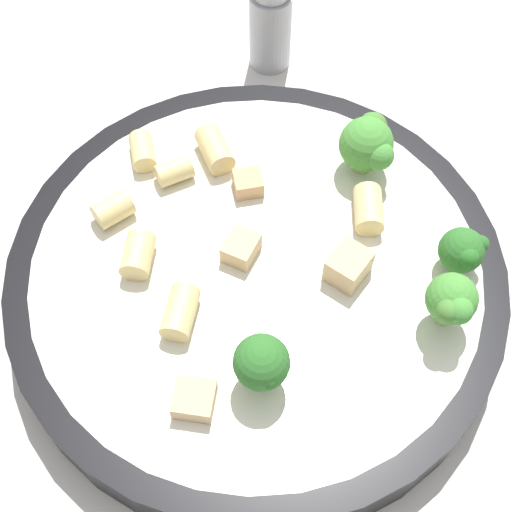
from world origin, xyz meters
The scene contains 18 objects.
ground_plane centered at (0.00, 0.00, 0.00)m, with size 2.00×2.00×0.00m, color beige.
pasta_bowl centered at (0.00, 0.00, 0.02)m, with size 0.29×0.29×0.03m.
broccoli_floret_0 centered at (-0.02, 0.07, 0.06)m, with size 0.03×0.03×0.04m.
broccoli_floret_1 centered at (-0.11, 0.01, 0.06)m, with size 0.03×0.03×0.04m.
broccoli_floret_2 centered at (-0.05, -0.09, 0.06)m, with size 0.03×0.04×0.04m.
broccoli_floret_3 centered at (-0.11, -0.02, 0.05)m, with size 0.03×0.03×0.03m.
rigatoni_0 centered at (0.09, -0.06, 0.04)m, with size 0.01×0.01×0.02m, color #E0C67F.
rigatoni_1 centered at (0.03, 0.04, 0.04)m, with size 0.02×0.02×0.03m, color #E0C67F.
rigatoni_2 centered at (0.07, 0.01, 0.04)m, with size 0.02×0.02×0.03m, color #E0C67F.
rigatoni_3 centered at (0.06, -0.05, 0.04)m, with size 0.01×0.01×0.02m, color #E0C67F.
rigatoni_4 centered at (0.04, -0.07, 0.04)m, with size 0.02×0.02×0.03m, color #E0C67F.
rigatoni_5 centered at (-0.06, -0.05, 0.04)m, with size 0.02×0.02×0.03m, color #E0C67F.
rigatoni_6 centered at (0.09, -0.01, 0.04)m, with size 0.02×0.02×0.02m, color #E0C67F.
chicken_chunk_0 centered at (0.01, 0.09, 0.04)m, with size 0.02×0.02×0.01m, color tan.
chicken_chunk_1 centered at (0.02, -0.05, 0.04)m, with size 0.02×0.02×0.01m, color tan.
chicken_chunk_2 centered at (-0.05, -0.01, 0.04)m, with size 0.02×0.02×0.02m, color tan.
chicken_chunk_3 centered at (0.01, -0.01, 0.04)m, with size 0.02×0.02×0.01m, color tan.
pepper_shaker centered at (0.04, -0.20, 0.04)m, with size 0.03×0.03×0.08m.
Camera 1 is at (-0.05, 0.21, 0.39)m, focal length 50.00 mm.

